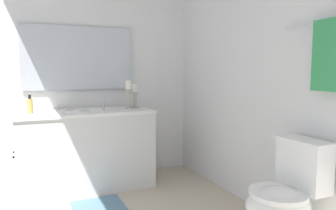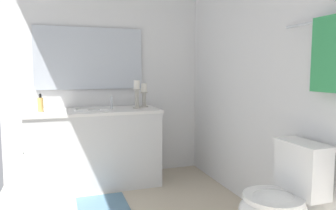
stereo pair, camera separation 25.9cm
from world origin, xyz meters
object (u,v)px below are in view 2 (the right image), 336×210
at_px(vanity_cabinet, 95,148).
at_px(bath_mat, 103,208).
at_px(mirror, 90,59).
at_px(candle_holder_short, 137,93).
at_px(towel_bar, 335,18).
at_px(sink_basin, 94,113).
at_px(toilet, 282,201).
at_px(soap_bottle, 41,104).
at_px(candle_holder_tall, 144,95).
at_px(towel_near_vanity, 330,54).

relative_size(vanity_cabinet, bath_mat, 2.26).
height_order(mirror, bath_mat, mirror).
distance_m(candle_holder_short, towel_bar, 2.07).
distance_m(vanity_cabinet, bath_mat, 0.74).
relative_size(sink_basin, mirror, 0.34).
relative_size(mirror, toilet, 1.56).
bearing_deg(soap_bottle, candle_holder_short, 89.35).
bearing_deg(candle_holder_short, soap_bottle, -90.65).
bearing_deg(candle_holder_tall, soap_bottle, -86.19).
bearing_deg(toilet, vanity_cabinet, -149.34).
bearing_deg(towel_bar, candle_holder_tall, -160.53).
xyz_separation_m(sink_basin, towel_near_vanity, (1.85, 1.22, 0.54)).
height_order(sink_basin, candle_holder_tall, candle_holder_tall).
relative_size(candle_holder_short, soap_bottle, 1.67).
xyz_separation_m(candle_holder_tall, soap_bottle, (0.07, -1.07, -0.06)).
xyz_separation_m(sink_basin, soap_bottle, (-0.00, -0.52, 0.11)).
height_order(candle_holder_tall, candle_holder_short, candle_holder_short).
height_order(mirror, candle_holder_tall, mirror).
height_order(candle_holder_short, toilet, candle_holder_short).
relative_size(soap_bottle, toilet, 0.24).
relative_size(toilet, bath_mat, 1.25).
bearing_deg(sink_basin, mirror, -179.80).
xyz_separation_m(mirror, candle_holder_short, (0.29, 0.46, -0.38)).
distance_m(candle_holder_tall, towel_bar, 2.12).
distance_m(vanity_cabinet, mirror, 0.98).
bearing_deg(sink_basin, bath_mat, -0.09).
height_order(candle_holder_tall, towel_near_vanity, towel_near_vanity).
xyz_separation_m(mirror, candle_holder_tall, (0.21, 0.56, -0.40)).
bearing_deg(sink_basin, candle_holder_tall, 97.44).
distance_m(vanity_cabinet, soap_bottle, 0.70).
bearing_deg(vanity_cabinet, towel_bar, 33.84).
distance_m(mirror, towel_near_vanity, 2.45).
xyz_separation_m(vanity_cabinet, sink_basin, (-0.00, 0.00, 0.37)).
height_order(sink_basin, candle_holder_short, candle_holder_short).
height_order(mirror, towel_bar, mirror).
relative_size(candle_holder_tall, towel_near_vanity, 0.57).
xyz_separation_m(vanity_cabinet, soap_bottle, (-0.00, -0.51, 0.48)).
distance_m(toilet, towel_near_vanity, 0.98).
height_order(vanity_cabinet, mirror, mirror).
bearing_deg(toilet, candle_holder_tall, -165.67).
bearing_deg(vanity_cabinet, towel_near_vanity, 33.45).
bearing_deg(sink_basin, toilet, 30.64).
bearing_deg(soap_bottle, vanity_cabinet, 89.83).
bearing_deg(mirror, soap_bottle, -61.56).
relative_size(towel_near_vanity, bath_mat, 0.77).
xyz_separation_m(candle_holder_short, towel_near_vanity, (1.84, 0.76, 0.34)).
bearing_deg(candle_holder_short, sink_basin, -91.19).
distance_m(candle_holder_short, bath_mat, 1.23).
distance_m(sink_basin, soap_bottle, 0.53).
xyz_separation_m(towel_bar, towel_near_vanity, (0.00, -0.02, -0.21)).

